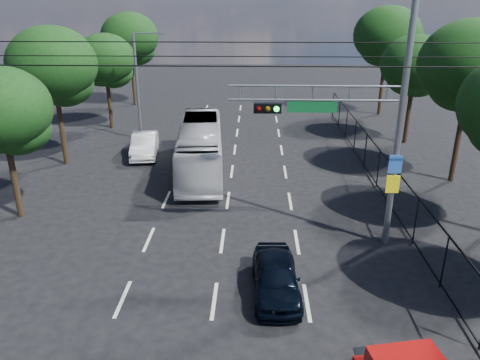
{
  "coord_description": "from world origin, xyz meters",
  "views": [
    {
      "loc": [
        1.23,
        -8.63,
        9.23
      ],
      "look_at": [
        0.72,
        7.61,
        2.8
      ],
      "focal_mm": 35.0,
      "sensor_mm": 36.0,
      "label": 1
    }
  ],
  "objects_px": {
    "signal_mast": "(367,114)",
    "white_bus": "(200,147)",
    "white_van": "(144,145)",
    "navy_hatchback": "(276,276)"
  },
  "relations": [
    {
      "from": "navy_hatchback",
      "to": "signal_mast",
      "type": "bearing_deg",
      "value": 44.42
    },
    {
      "from": "navy_hatchback",
      "to": "white_bus",
      "type": "height_order",
      "value": "white_bus"
    },
    {
      "from": "signal_mast",
      "to": "white_van",
      "type": "height_order",
      "value": "signal_mast"
    },
    {
      "from": "signal_mast",
      "to": "white_bus",
      "type": "distance_m",
      "value": 11.42
    },
    {
      "from": "signal_mast",
      "to": "white_bus",
      "type": "bearing_deg",
      "value": 131.0
    },
    {
      "from": "signal_mast",
      "to": "white_van",
      "type": "bearing_deg",
      "value": 135.37
    },
    {
      "from": "navy_hatchback",
      "to": "white_bus",
      "type": "xyz_separation_m",
      "value": [
        -3.76,
        11.6,
        0.72
      ]
    },
    {
      "from": "navy_hatchback",
      "to": "white_bus",
      "type": "bearing_deg",
      "value": 105.62
    },
    {
      "from": "white_bus",
      "to": "signal_mast",
      "type": "bearing_deg",
      "value": -54.02
    },
    {
      "from": "white_bus",
      "to": "white_van",
      "type": "xyz_separation_m",
      "value": [
        -3.74,
        2.54,
        -0.67
      ]
    }
  ]
}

